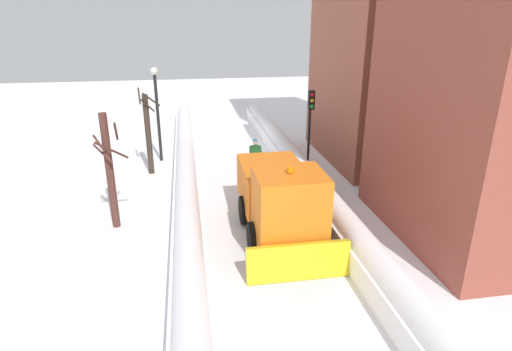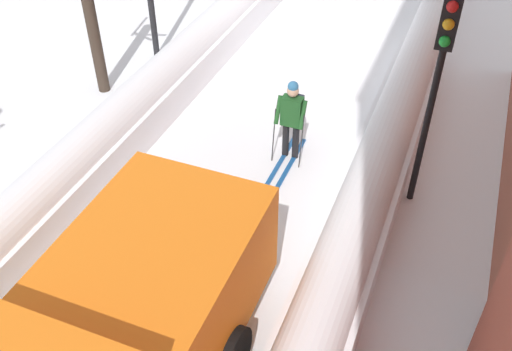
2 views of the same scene
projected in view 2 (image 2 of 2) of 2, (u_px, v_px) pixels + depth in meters
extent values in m
plane|color=white|center=(124.00, 348.00, 8.65)|extent=(80.00, 80.00, 0.00)
cube|color=orange|center=(154.00, 289.00, 7.75)|extent=(2.30, 3.40, 1.60)
cylinder|color=black|center=(85.00, 313.00, 8.47)|extent=(0.25, 1.10, 1.10)
cylinder|color=black|center=(296.00, 141.00, 12.01)|extent=(0.14, 0.14, 0.82)
cylinder|color=black|center=(286.00, 139.00, 12.07)|extent=(0.14, 0.14, 0.82)
cube|color=#1E5123|center=(292.00, 111.00, 11.58)|extent=(0.42, 0.26, 0.62)
cube|color=#262D38|center=(295.00, 105.00, 11.71)|extent=(0.32, 0.16, 0.44)
sphere|color=tan|center=(293.00, 91.00, 11.28)|extent=(0.24, 0.24, 0.24)
sphere|color=teal|center=(293.00, 87.00, 11.22)|extent=(0.22, 0.22, 0.22)
cylinder|color=#1E5123|center=(303.00, 115.00, 11.42)|extent=(0.09, 0.33, 0.56)
cylinder|color=#1E5123|center=(278.00, 110.00, 11.57)|extent=(0.09, 0.33, 0.56)
cube|color=#194C8C|center=(291.00, 163.00, 12.08)|extent=(0.09, 1.80, 0.03)
cube|color=#194C8C|center=(281.00, 161.00, 12.15)|extent=(0.09, 1.80, 0.03)
cylinder|color=#262628|center=(301.00, 142.00, 11.68)|extent=(0.02, 0.19, 1.19)
cylinder|color=#262628|center=(274.00, 135.00, 11.85)|extent=(0.02, 0.19, 1.19)
cylinder|color=black|center=(425.00, 129.00, 10.23)|extent=(0.12, 0.12, 3.28)
cube|color=black|center=(450.00, 21.00, 8.79)|extent=(0.28, 0.24, 0.90)
sphere|color=red|center=(453.00, 7.00, 8.52)|extent=(0.18, 0.18, 0.18)
sphere|color=gold|center=(449.00, 24.00, 8.70)|extent=(0.18, 0.18, 0.18)
sphere|color=green|center=(445.00, 41.00, 8.88)|extent=(0.18, 0.18, 0.18)
cylinder|color=#382C23|center=(90.00, 14.00, 13.12)|extent=(0.28, 0.28, 3.97)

